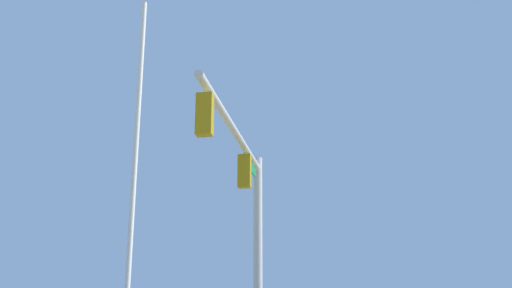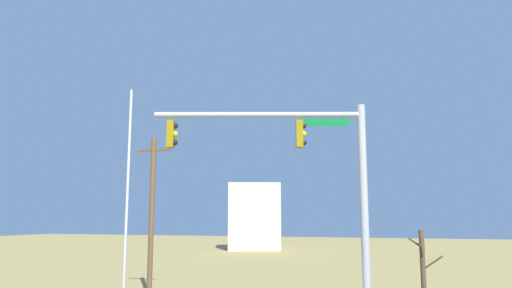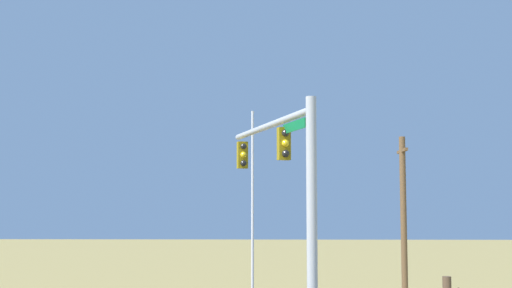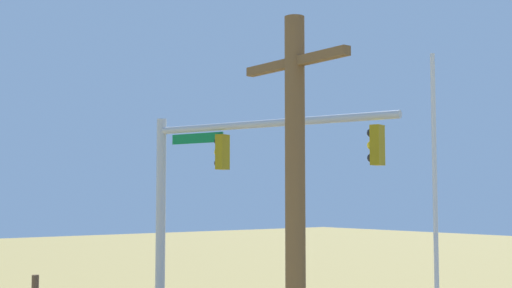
% 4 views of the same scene
% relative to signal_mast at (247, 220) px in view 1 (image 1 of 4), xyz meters
% --- Properties ---
extents(signal_mast, '(7.19, 2.51, 7.77)m').
position_rel_signal_mast_xyz_m(signal_mast, '(0.00, 0.00, 0.00)').
color(signal_mast, '#B2B5BA').
rests_on(signal_mast, ground_plane).
extents(flagpole, '(0.10, 0.10, 8.58)m').
position_rel_signal_mast_xyz_m(flagpole, '(-6.58, -1.21, -1.12)').
color(flagpole, silver).
rests_on(flagpole, ground_plane).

